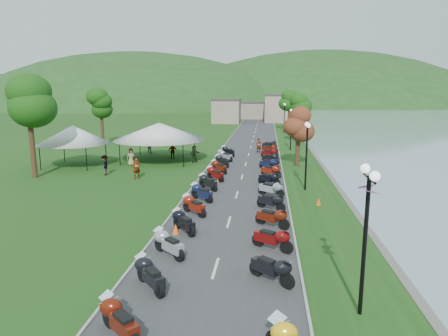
{
  "coord_description": "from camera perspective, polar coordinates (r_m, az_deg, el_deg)",
  "views": [
    {
      "loc": [
        2.04,
        -11.59,
        7.46
      ],
      "look_at": [
        -1.28,
        19.29,
        1.3
      ],
      "focal_mm": 32.0,
      "sensor_mm": 36.0,
      "label": 1
    }
  ],
  "objects": [
    {
      "name": "moto_row_right",
      "position": [
        33.04,
        6.6,
        -0.93
      ],
      "size": [
        2.6,
        37.72,
        1.1
      ],
      "primitive_type": null,
      "color": "#331411",
      "rests_on": "ground"
    },
    {
      "name": "vendor_tent_main",
      "position": [
        42.69,
        -9.2,
        3.72
      ],
      "size": [
        6.39,
        6.39,
        4.0
      ],
      "primitive_type": null,
      "color": "silver",
      "rests_on": "ground"
    },
    {
      "name": "hills_backdrop",
      "position": [
        211.73,
        5.65,
        9.14
      ],
      "size": [
        360.0,
        120.0,
        76.0
      ],
      "primitive_type": null,
      "color": "#285621",
      "rests_on": "ground"
    },
    {
      "name": "tree_park_left",
      "position": [
        37.22,
        -26.01,
        6.5
      ],
      "size": [
        3.69,
        3.69,
        10.25
      ],
      "primitive_type": null,
      "color": "#1E5814",
      "rests_on": "ground"
    },
    {
      "name": "traffic_cone_near",
      "position": [
        21.18,
        -6.9,
        -8.66
      ],
      "size": [
        0.37,
        0.37,
        0.57
      ],
      "primitive_type": "cone",
      "color": "#F2590C",
      "rests_on": "ground"
    },
    {
      "name": "ground",
      "position": [
        13.93,
        -3.49,
        -21.17
      ],
      "size": [
        400.0,
        400.0,
        0.0
      ],
      "primitive_type": "plane",
      "color": "#235218",
      "rests_on": "ground"
    },
    {
      "name": "streetlamp_near",
      "position": [
        13.98,
        19.45,
        -10.23
      ],
      "size": [
        1.4,
        1.4,
        5.0
      ],
      "primitive_type": null,
      "color": "black",
      "rests_on": "ground"
    },
    {
      "name": "vendor_tent_side",
      "position": [
        41.75,
        -20.65,
        2.98
      ],
      "size": [
        4.53,
        4.53,
        4.0
      ],
      "primitive_type": null,
      "color": "silver",
      "rests_on": "ground"
    },
    {
      "name": "tree_lakeside",
      "position": [
        39.46,
        10.54,
        4.74
      ],
      "size": [
        2.26,
        2.26,
        6.27
      ],
      "primitive_type": null,
      "color": "#1E5814",
      "rests_on": "ground"
    },
    {
      "name": "far_building",
      "position": [
        96.8,
        3.77,
        8.25
      ],
      "size": [
        18.0,
        16.0,
        5.0
      ],
      "primitive_type": "cube",
      "color": "gray",
      "rests_on": "ground"
    },
    {
      "name": "road",
      "position": [
        52.16,
        3.83,
        2.98
      ],
      "size": [
        7.0,
        120.0,
        0.02
      ],
      "primitive_type": "cube",
      "color": "#3A3A3D",
      "rests_on": "ground"
    },
    {
      "name": "moto_row_left",
      "position": [
        25.59,
        -3.67,
        -4.47
      ],
      "size": [
        2.6,
        42.15,
        1.1
      ],
      "primitive_type": null,
      "color": "#331411",
      "rests_on": "ground"
    },
    {
      "name": "pedestrian_a",
      "position": [
        34.6,
        -12.31,
        -1.5
      ],
      "size": [
        0.86,
        0.85,
        1.92
      ],
      "primitive_type": "imported",
      "rotation": [
        0.0,
        0.0,
        0.73
      ],
      "color": "slate",
      "rests_on": "ground"
    },
    {
      "name": "pedestrian_b",
      "position": [
        48.12,
        -10.52,
        2.11
      ],
      "size": [
        0.92,
        0.72,
        1.66
      ],
      "primitive_type": "imported",
      "rotation": [
        0.0,
        0.0,
        2.74
      ],
      "color": "slate",
      "rests_on": "ground"
    },
    {
      "name": "pedestrian_c",
      "position": [
        36.74,
        -16.58,
        -0.97
      ],
      "size": [
        0.77,
        1.24,
        1.79
      ],
      "primitive_type": "imported",
      "rotation": [
        0.0,
        0.0,
        4.98
      ],
      "color": "slate",
      "rests_on": "ground"
    }
  ]
}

